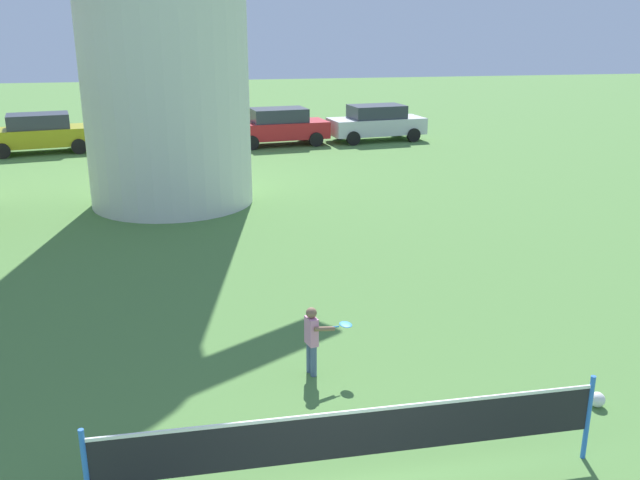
{
  "coord_description": "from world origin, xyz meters",
  "views": [
    {
      "loc": [
        -1.42,
        -4.38,
        5.01
      ],
      "look_at": [
        0.19,
        3.92,
        2.31
      ],
      "focal_mm": 38.21,
      "sensor_mm": 36.0,
      "label": 1
    }
  ],
  "objects_px": {
    "stray_ball": "(597,400)",
    "parked_car_cream": "(150,129)",
    "player_far": "(313,336)",
    "parked_car_red": "(279,126)",
    "tennis_net": "(355,434)",
    "parked_car_silver": "(376,122)",
    "parked_car_mustard": "(40,133)"
  },
  "relations": [
    {
      "from": "stray_ball",
      "to": "parked_car_red",
      "type": "bearing_deg",
      "value": 93.88
    },
    {
      "from": "player_far",
      "to": "parked_car_red",
      "type": "xyz_separation_m",
      "value": [
        2.17,
        19.91,
        0.2
      ]
    },
    {
      "from": "tennis_net",
      "to": "parked_car_silver",
      "type": "xyz_separation_m",
      "value": [
        6.6,
        22.9,
        0.12
      ]
    },
    {
      "from": "parked_car_silver",
      "to": "parked_car_mustard",
      "type": "bearing_deg",
      "value": -178.78
    },
    {
      "from": "stray_ball",
      "to": "parked_car_cream",
      "type": "relative_size",
      "value": 0.05
    },
    {
      "from": "parked_car_red",
      "to": "parked_car_silver",
      "type": "xyz_separation_m",
      "value": [
        4.4,
        0.34,
        0.0
      ]
    },
    {
      "from": "parked_car_red",
      "to": "parked_car_silver",
      "type": "relative_size",
      "value": 0.98
    },
    {
      "from": "parked_car_mustard",
      "to": "parked_car_cream",
      "type": "distance_m",
      "value": 4.3
    },
    {
      "from": "parked_car_red",
      "to": "tennis_net",
      "type": "bearing_deg",
      "value": -95.57
    },
    {
      "from": "parked_car_mustard",
      "to": "parked_car_cream",
      "type": "height_order",
      "value": "same"
    },
    {
      "from": "player_far",
      "to": "stray_ball",
      "type": "distance_m",
      "value": 4.02
    },
    {
      "from": "tennis_net",
      "to": "player_far",
      "type": "relative_size",
      "value": 5.38
    },
    {
      "from": "parked_car_mustard",
      "to": "parked_car_red",
      "type": "height_order",
      "value": "same"
    },
    {
      "from": "tennis_net",
      "to": "player_far",
      "type": "xyz_separation_m",
      "value": [
        0.03,
        2.65,
        -0.08
      ]
    },
    {
      "from": "parked_car_cream",
      "to": "parked_car_red",
      "type": "distance_m",
      "value": 5.36
    },
    {
      "from": "tennis_net",
      "to": "parked_car_red",
      "type": "height_order",
      "value": "parked_car_red"
    },
    {
      "from": "parked_car_cream",
      "to": "stray_ball",
      "type": "bearing_deg",
      "value": -72.51
    },
    {
      "from": "parked_car_mustard",
      "to": "stray_ball",
      "type": "bearing_deg",
      "value": -62.75
    },
    {
      "from": "stray_ball",
      "to": "parked_car_silver",
      "type": "bearing_deg",
      "value": 82.37
    },
    {
      "from": "stray_ball",
      "to": "parked_car_red",
      "type": "xyz_separation_m",
      "value": [
        -1.46,
        21.55,
        0.7
      ]
    },
    {
      "from": "player_far",
      "to": "stray_ball",
      "type": "height_order",
      "value": "player_far"
    },
    {
      "from": "player_far",
      "to": "parked_car_red",
      "type": "bearing_deg",
      "value": 83.77
    },
    {
      "from": "tennis_net",
      "to": "player_far",
      "type": "distance_m",
      "value": 2.66
    },
    {
      "from": "tennis_net",
      "to": "parked_car_silver",
      "type": "height_order",
      "value": "parked_car_silver"
    },
    {
      "from": "parked_car_red",
      "to": "stray_ball",
      "type": "bearing_deg",
      "value": -86.12
    },
    {
      "from": "stray_ball",
      "to": "parked_car_cream",
      "type": "distance_m",
      "value": 22.7
    },
    {
      "from": "tennis_net",
      "to": "parked_car_red",
      "type": "distance_m",
      "value": 22.67
    },
    {
      "from": "tennis_net",
      "to": "parked_car_mustard",
      "type": "bearing_deg",
      "value": 108.26
    },
    {
      "from": "stray_ball",
      "to": "parked_car_mustard",
      "type": "distance_m",
      "value": 24.3
    },
    {
      "from": "player_far",
      "to": "stray_ball",
      "type": "bearing_deg",
      "value": -24.34
    },
    {
      "from": "parked_car_cream",
      "to": "parked_car_red",
      "type": "xyz_separation_m",
      "value": [
        5.36,
        -0.09,
        0.0
      ]
    },
    {
      "from": "parked_car_cream",
      "to": "parked_car_red",
      "type": "bearing_deg",
      "value": -0.98
    }
  ]
}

